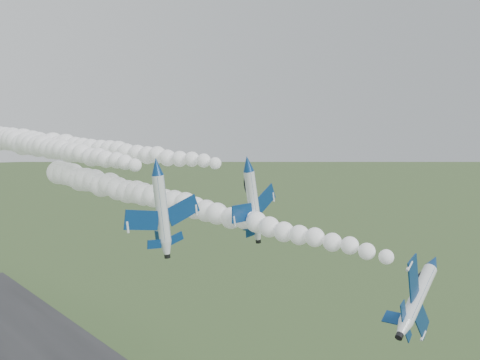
% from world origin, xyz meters
% --- Properties ---
extents(jet_lead, '(5.58, 12.55, 9.14)m').
position_xyz_m(jet_lead, '(14.83, -3.88, 33.69)').
color(jet_lead, silver).
extents(smoke_trail_jet_lead, '(22.38, 74.44, 4.77)m').
position_xyz_m(smoke_trail_jet_lead, '(6.88, 36.30, 36.99)').
color(smoke_trail_jet_lead, white).
extents(jet_pair_left, '(10.78, 13.07, 3.31)m').
position_xyz_m(jet_pair_left, '(-4.94, 22.66, 43.98)').
color(jet_pair_left, silver).
extents(smoke_trail_jet_pair_left, '(5.93, 73.79, 5.18)m').
position_xyz_m(smoke_trail_jet_pair_left, '(-6.83, 62.75, 46.04)').
color(smoke_trail_jet_pair_left, white).
extents(jet_pair_right, '(10.98, 13.14, 3.92)m').
position_xyz_m(jet_pair_right, '(9.39, 22.01, 43.92)').
color(jet_pair_right, silver).
extents(smoke_trail_jet_pair_right, '(24.12, 70.74, 5.10)m').
position_xyz_m(smoke_trail_jet_pair_right, '(0.34, 60.33, 45.72)').
color(smoke_trail_jet_pair_right, white).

